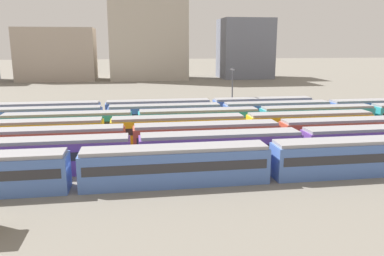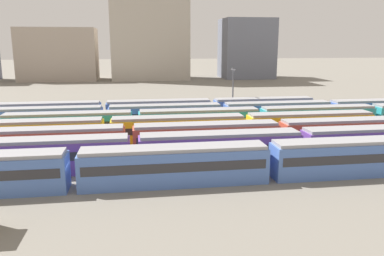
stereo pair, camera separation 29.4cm
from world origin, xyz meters
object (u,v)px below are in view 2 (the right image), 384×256
train_track_3 (178,129)px  train_track_5 (277,113)px  train_track_1 (220,148)px  train_track_2 (279,135)px  catenary_pole_1 (233,89)px  train_track_4 (317,118)px  train_track_6 (159,111)px

train_track_3 → train_track_5: bearing=30.0°
train_track_1 → train_track_2: (8.85, 5.20, 0.00)m
catenary_pole_1 → train_track_4: bearing=-52.4°
train_track_5 → train_track_6: 20.25m
catenary_pole_1 → train_track_6: bearing=-168.0°
train_track_1 → train_track_2: same height
train_track_5 → train_track_6: same height
train_track_6 → catenary_pole_1: (13.94, 2.96, 3.26)m
train_track_1 → train_track_6: 26.49m
train_track_1 → train_track_2: size_ratio=0.75×
train_track_1 → train_track_4: size_ratio=0.60×
train_track_2 → train_track_3: size_ratio=1.34×
train_track_3 → train_track_5: (17.98, 10.40, 0.00)m
train_track_5 → train_track_6: (-19.57, 5.20, -0.00)m
train_track_1 → catenary_pole_1: 30.46m
train_track_1 → train_track_2: bearing=30.4°
train_track_2 → train_track_4: size_ratio=0.80×
train_track_3 → train_track_6: same height
train_track_1 → catenary_pole_1: bearing=73.0°
train_track_1 → train_track_6: size_ratio=1.00×
train_track_2 → train_track_4: same height
train_track_4 → catenary_pole_1: (-10.28, 13.36, 3.26)m
train_track_2 → catenary_pole_1: catenary_pole_1 is taller
train_track_5 → train_track_4: bearing=-48.2°
train_track_2 → train_track_5: (5.64, 15.60, 0.00)m
train_track_4 → train_track_5: size_ratio=1.00×
train_track_2 → train_track_3: bearing=157.1°
train_track_4 → train_track_5: same height
train_track_1 → train_track_6: bearing=101.1°
train_track_3 → train_track_2: bearing=-22.9°
train_track_2 → catenary_pole_1: size_ratio=8.08×
train_track_6 → catenary_pole_1: catenary_pole_1 is taller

